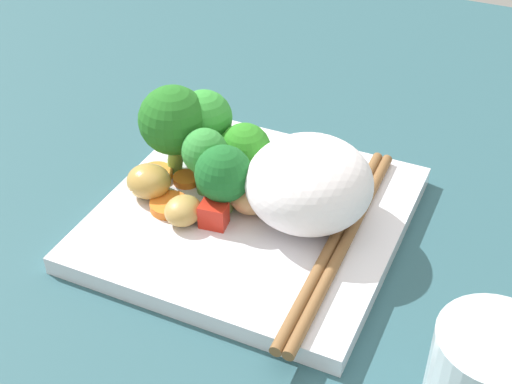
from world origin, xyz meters
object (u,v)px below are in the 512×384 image
square_plate (252,217)px  carrot_slice_2 (156,174)px  broccoli_floret_4 (173,121)px  rice_mound (309,183)px  chopstick_pair (340,240)px

square_plate → carrot_slice_2: (0.80, 9.47, 1.08)cm
square_plate → broccoli_floret_4: broccoli_floret_4 is taller
square_plate → rice_mound: bearing=-79.8°
square_plate → chopstick_pair: 8.04cm
broccoli_floret_4 → carrot_slice_2: 4.95cm
rice_mound → chopstick_pair: size_ratio=0.41×
square_plate → carrot_slice_2: carrot_slice_2 is taller
carrot_slice_2 → chopstick_pair: size_ratio=0.12×
broccoli_floret_4 → carrot_slice_2: broccoli_floret_4 is taller
rice_mound → chopstick_pair: bearing=-119.4°
carrot_slice_2 → chopstick_pair: chopstick_pair is taller
broccoli_floret_4 → carrot_slice_2: (-1.91, 0.99, -4.46)cm
rice_mound → broccoli_floret_4: bearing=81.6°
square_plate → carrot_slice_2: size_ratio=8.16×
broccoli_floret_4 → rice_mound: bearing=-98.4°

